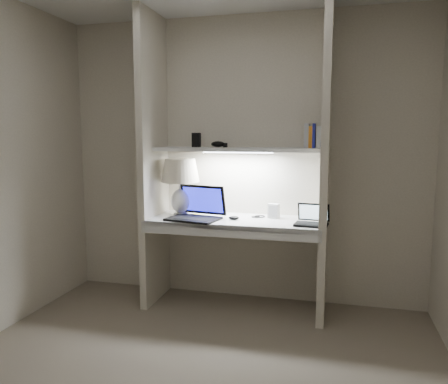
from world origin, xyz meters
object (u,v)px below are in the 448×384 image
(speaker, at_px, (274,211))
(laptop_netbook, at_px, (312,220))
(table_lamp, at_px, (180,177))
(book_row, at_px, (316,136))
(laptop_main, at_px, (197,211))

(speaker, bearing_deg, laptop_netbook, -17.34)
(table_lamp, bearing_deg, book_row, 4.57)
(laptop_main, distance_m, book_row, 1.17)
(table_lamp, distance_m, speaker, 0.86)
(laptop_main, bearing_deg, table_lamp, 156.91)
(table_lamp, bearing_deg, laptop_main, -33.92)
(laptop_main, xyz_separation_m, laptop_netbook, (0.96, -0.02, -0.02))
(laptop_main, height_order, laptop_netbook, laptop_main)
(laptop_main, distance_m, speaker, 0.65)
(laptop_main, bearing_deg, speaker, 26.54)
(table_lamp, height_order, book_row, book_row)
(table_lamp, height_order, laptop_main, table_lamp)
(laptop_main, relative_size, book_row, 2.36)
(table_lamp, xyz_separation_m, laptop_main, (0.19, -0.13, -0.27))
(laptop_netbook, bearing_deg, laptop_main, -175.05)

